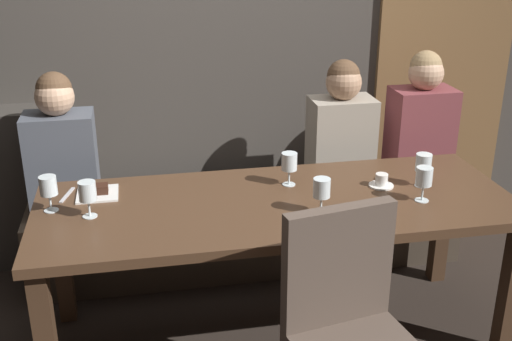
% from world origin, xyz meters
% --- Properties ---
extents(ground, '(9.00, 9.00, 0.00)m').
position_xyz_m(ground, '(0.00, 0.00, 0.00)').
color(ground, black).
extents(arched_door, '(0.90, 0.05, 2.55)m').
position_xyz_m(arched_door, '(1.35, 1.15, 1.36)').
color(arched_door, brown).
rests_on(arched_door, ground).
extents(dining_table, '(2.20, 0.84, 0.74)m').
position_xyz_m(dining_table, '(0.00, 0.00, 0.65)').
color(dining_table, '#412B1C').
rests_on(dining_table, ground).
extents(banquette_bench, '(2.50, 0.44, 0.45)m').
position_xyz_m(banquette_bench, '(0.00, 0.70, 0.23)').
color(banquette_bench, '#40352A').
rests_on(banquette_bench, ground).
extents(chair_near_side, '(0.51, 0.51, 0.98)m').
position_xyz_m(chair_near_side, '(0.11, -0.72, 0.56)').
color(chair_near_side, '#4C3321').
rests_on(chair_near_side, ground).
extents(diner_redhead, '(0.36, 0.24, 0.78)m').
position_xyz_m(diner_redhead, '(-1.01, 0.70, 0.82)').
color(diner_redhead, '#4C515B').
rests_on(diner_redhead, banquette_bench).
extents(diner_bearded, '(0.36, 0.24, 0.78)m').
position_xyz_m(diner_bearded, '(0.53, 0.70, 0.82)').
color(diner_bearded, '#9E9384').
rests_on(diner_bearded, banquette_bench).
extents(diner_far_end, '(0.36, 0.24, 0.80)m').
position_xyz_m(diner_far_end, '(1.03, 0.72, 0.83)').
color(diner_far_end, brown).
rests_on(diner_far_end, banquette_bench).
extents(wine_glass_near_right, '(0.08, 0.08, 0.16)m').
position_xyz_m(wine_glass_near_right, '(0.65, -0.13, 0.85)').
color(wine_glass_near_right, silver).
rests_on(wine_glass_near_right, dining_table).
extents(wine_glass_center_front, '(0.08, 0.08, 0.16)m').
position_xyz_m(wine_glass_center_front, '(-0.84, -0.01, 0.86)').
color(wine_glass_center_front, silver).
rests_on(wine_glass_center_front, dining_table).
extents(wine_glass_far_right, '(0.08, 0.08, 0.16)m').
position_xyz_m(wine_glass_far_right, '(-1.01, 0.08, 0.85)').
color(wine_glass_far_right, silver).
rests_on(wine_glass_far_right, dining_table).
extents(wine_glass_near_left, '(0.08, 0.08, 0.16)m').
position_xyz_m(wine_glass_near_left, '(0.72, 0.03, 0.85)').
color(wine_glass_near_left, silver).
rests_on(wine_glass_near_left, dining_table).
extents(wine_glass_end_right, '(0.08, 0.08, 0.16)m').
position_xyz_m(wine_glass_end_right, '(0.10, 0.17, 0.86)').
color(wine_glass_end_right, silver).
rests_on(wine_glass_end_right, dining_table).
extents(wine_glass_center_back, '(0.08, 0.08, 0.16)m').
position_xyz_m(wine_glass_center_back, '(0.16, -0.17, 0.86)').
color(wine_glass_center_back, silver).
rests_on(wine_glass_center_back, dining_table).
extents(espresso_cup, '(0.12, 0.12, 0.06)m').
position_xyz_m(espresso_cup, '(0.53, 0.07, 0.77)').
color(espresso_cup, white).
rests_on(espresso_cup, dining_table).
extents(dessert_plate, '(0.19, 0.19, 0.05)m').
position_xyz_m(dessert_plate, '(-0.81, 0.22, 0.75)').
color(dessert_plate, white).
rests_on(dessert_plate, dining_table).
extents(fork_on_table, '(0.06, 0.17, 0.01)m').
position_xyz_m(fork_on_table, '(-0.95, 0.24, 0.74)').
color(fork_on_table, silver).
rests_on(fork_on_table, dining_table).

